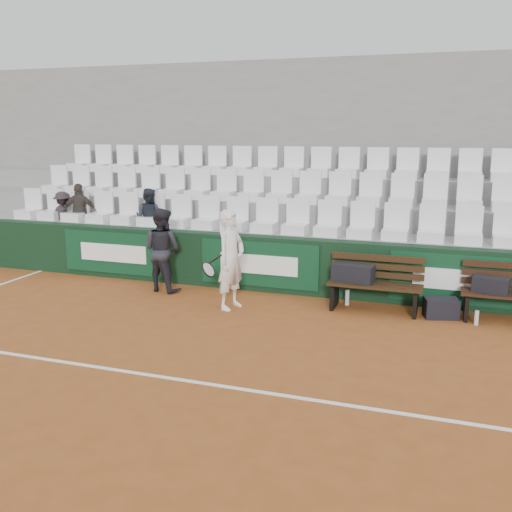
% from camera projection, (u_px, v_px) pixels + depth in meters
% --- Properties ---
extents(ground, '(80.00, 80.00, 0.00)m').
position_uv_depth(ground, '(172.00, 379.00, 6.73)').
color(ground, brown).
rests_on(ground, ground).
extents(court_baseline, '(18.00, 0.06, 0.01)m').
position_uv_depth(court_baseline, '(172.00, 378.00, 6.73)').
color(court_baseline, white).
rests_on(court_baseline, ground).
extents(back_barrier, '(18.00, 0.34, 1.00)m').
position_uv_depth(back_barrier, '(276.00, 264.00, 10.29)').
color(back_barrier, black).
rests_on(back_barrier, ground).
extents(grandstand_tier_front, '(18.00, 0.95, 1.00)m').
position_uv_depth(grandstand_tier_front, '(282.00, 257.00, 10.90)').
color(grandstand_tier_front, gray).
rests_on(grandstand_tier_front, ground).
extents(grandstand_tier_mid, '(18.00, 0.95, 1.45)m').
position_uv_depth(grandstand_tier_mid, '(295.00, 237.00, 11.73)').
color(grandstand_tier_mid, gray).
rests_on(grandstand_tier_mid, ground).
extents(grandstand_tier_back, '(18.00, 0.95, 1.90)m').
position_uv_depth(grandstand_tier_back, '(306.00, 219.00, 12.55)').
color(grandstand_tier_back, gray).
rests_on(grandstand_tier_back, ground).
extents(grandstand_rear_wall, '(18.00, 0.30, 4.40)m').
position_uv_depth(grandstand_rear_wall, '(314.00, 160.00, 12.86)').
color(grandstand_rear_wall, gray).
rests_on(grandstand_rear_wall, ground).
extents(seat_row_front, '(11.90, 0.44, 0.63)m').
position_uv_depth(seat_row_front, '(280.00, 216.00, 10.56)').
color(seat_row_front, white).
rests_on(seat_row_front, grandstand_tier_front).
extents(seat_row_mid, '(11.90, 0.44, 0.63)m').
position_uv_depth(seat_row_mid, '(294.00, 187.00, 11.34)').
color(seat_row_mid, white).
rests_on(seat_row_mid, grandstand_tier_mid).
extents(seat_row_back, '(11.90, 0.44, 0.63)m').
position_uv_depth(seat_row_back, '(305.00, 162.00, 12.12)').
color(seat_row_back, white).
rests_on(seat_row_back, grandstand_tier_back).
extents(bench_left, '(1.50, 0.56, 0.45)m').
position_uv_depth(bench_left, '(374.00, 297.00, 9.21)').
color(bench_left, '#331F0F').
rests_on(bench_left, ground).
extents(bench_right, '(1.50, 0.56, 0.45)m').
position_uv_depth(bench_right, '(512.00, 308.00, 8.65)').
color(bench_right, '#331A0F').
rests_on(bench_right, ground).
extents(sports_bag_left, '(0.70, 0.39, 0.29)m').
position_uv_depth(sports_bag_left, '(353.00, 273.00, 9.29)').
color(sports_bag_left, black).
rests_on(sports_bag_left, bench_left).
extents(sports_bag_right, '(0.56, 0.36, 0.24)m').
position_uv_depth(sports_bag_right, '(491.00, 285.00, 8.66)').
color(sports_bag_right, black).
rests_on(sports_bag_right, bench_right).
extents(sports_bag_ground, '(0.57, 0.44, 0.31)m').
position_uv_depth(sports_bag_ground, '(441.00, 308.00, 8.89)').
color(sports_bag_ground, black).
rests_on(sports_bag_ground, ground).
extents(water_bottle_near, '(0.07, 0.07, 0.26)m').
position_uv_depth(water_bottle_near, '(347.00, 297.00, 9.54)').
color(water_bottle_near, silver).
rests_on(water_bottle_near, ground).
extents(water_bottle_far, '(0.06, 0.06, 0.22)m').
position_uv_depth(water_bottle_far, '(477.00, 318.00, 8.56)').
color(water_bottle_far, silver).
rests_on(water_bottle_far, ground).
extents(tennis_player, '(0.76, 0.68, 1.63)m').
position_uv_depth(tennis_player, '(231.00, 260.00, 9.24)').
color(tennis_player, white).
rests_on(tennis_player, ground).
extents(ball_kid, '(0.83, 0.70, 1.52)m').
position_uv_depth(ball_kid, '(162.00, 250.00, 10.28)').
color(ball_kid, black).
rests_on(ball_kid, ground).
extents(spectator_a, '(0.76, 0.56, 1.05)m').
position_uv_depth(spectator_a, '(62.00, 195.00, 12.08)').
color(spectator_a, '#271F25').
rests_on(spectator_a, grandstand_tier_front).
extents(spectator_b, '(0.78, 0.57, 1.23)m').
position_uv_depth(spectator_b, '(79.00, 191.00, 11.92)').
color(spectator_b, '#37312C').
rests_on(spectator_b, grandstand_tier_front).
extents(spectator_c, '(0.60, 0.48, 1.19)m').
position_uv_depth(spectator_c, '(148.00, 195.00, 11.42)').
color(spectator_c, '#1F252E').
rests_on(spectator_c, grandstand_tier_front).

